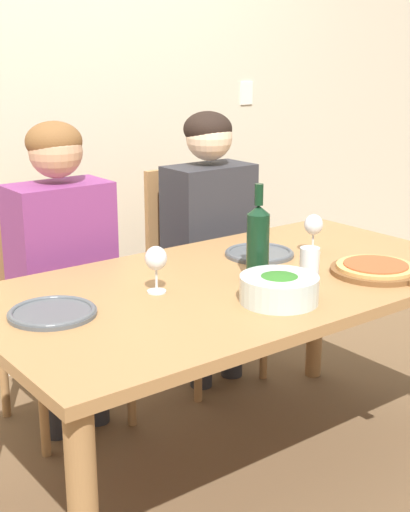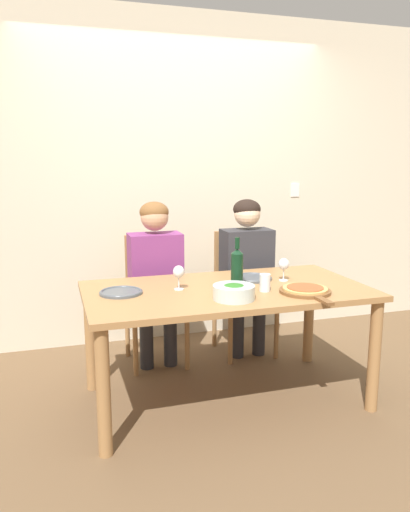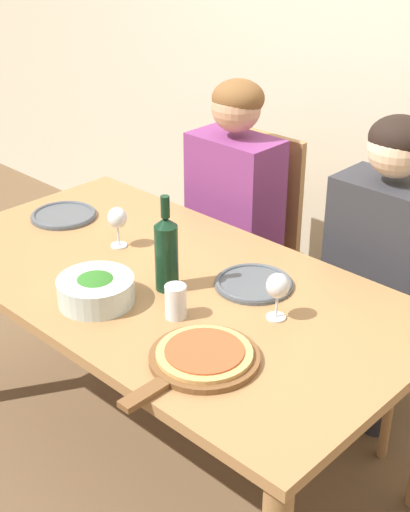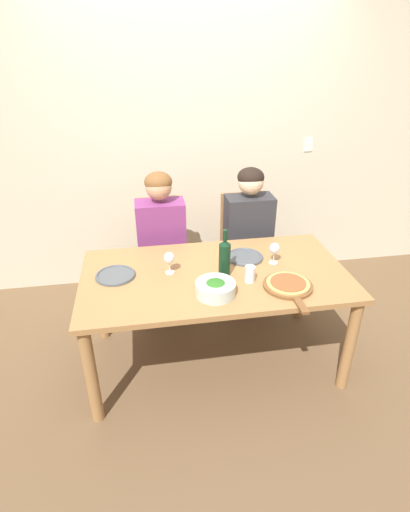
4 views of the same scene
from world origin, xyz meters
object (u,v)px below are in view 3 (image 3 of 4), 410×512
object	(u,v)px
person_woman	(232,197)
water_tumbler	(176,301)
pizza_on_board	(202,357)
wine_glass_left	(117,220)
chair_left	(248,237)
wine_bottle	(166,252)
broccoli_bowl	(96,290)
dinner_plate_right	(254,283)
person_man	(381,251)
dinner_plate_left	(64,215)
wine_glass_right	(278,288)
chair_right	(391,294)

from	to	relation	value
person_woman	water_tumbler	distance (m)	0.96
water_tumbler	pizza_on_board	bearing A→B (deg)	-26.99
person_woman	wine_glass_left	distance (m)	0.63
chair_left	wine_bottle	size ratio (longest dim) A/B	2.98
broccoli_bowl	dinner_plate_right	bearing A→B (deg)	55.14
person_man	pizza_on_board	distance (m)	0.92
wine_bottle	wine_glass_left	size ratio (longest dim) A/B	2.13
person_man	pizza_on_board	xyz separation A→B (m)	(0.00, -0.92, 0.02)
dinner_plate_left	water_tumbler	xyz separation A→B (m)	(0.84, -0.20, 0.04)
pizza_on_board	wine_glass_left	world-z (taller)	wine_glass_left
person_woman	broccoli_bowl	size ratio (longest dim) A/B	5.09
person_man	wine_bottle	size ratio (longest dim) A/B	3.81
person_man	dinner_plate_right	xyz separation A→B (m)	(-0.17, -0.51, 0.01)
broccoli_bowl	wine_glass_right	xyz separation A→B (m)	(0.46, 0.31, 0.06)
person_woman	wine_bottle	bearing A→B (deg)	-63.33
pizza_on_board	dinner_plate_right	bearing A→B (deg)	112.03
chair_left	wine_glass_left	bearing A→B (deg)	-89.02
chair_right	person_man	bearing A→B (deg)	-90.00
chair_right	dinner_plate_left	size ratio (longest dim) A/B	3.74
wine_glass_left	wine_glass_right	world-z (taller)	same
chair_right	broccoli_bowl	distance (m)	1.17
chair_left	dinner_plate_left	distance (m)	0.84
wine_bottle	pizza_on_board	bearing A→B (deg)	-30.33
person_man	water_tumbler	world-z (taller)	person_man
chair_left	person_woman	size ratio (longest dim) A/B	0.78
dinner_plate_right	wine_glass_left	xyz separation A→B (m)	(-0.54, -0.12, 0.10)
chair_left	wine_bottle	bearing A→B (deg)	-66.62
chair_left	wine_glass_right	bearing A→B (deg)	-45.02
dinner_plate_right	chair_right	bearing A→B (deg)	74.95
chair_left	pizza_on_board	distance (m)	1.28
dinner_plate_left	dinner_plate_right	xyz separation A→B (m)	(0.89, 0.10, 0.00)
dinner_plate_left	water_tumbler	world-z (taller)	water_tumbler
person_man	dinner_plate_right	world-z (taller)	person_man
pizza_on_board	water_tumbler	bearing A→B (deg)	153.01
chair_right	water_tumbler	bearing A→B (deg)	-103.11
dinner_plate_left	pizza_on_board	distance (m)	1.10
broccoli_bowl	wine_glass_right	bearing A→B (deg)	33.99
pizza_on_board	water_tumbler	size ratio (longest dim) A/B	4.22
pizza_on_board	wine_glass_right	size ratio (longest dim) A/B	2.96
person_man	wine_glass_right	size ratio (longest dim) A/B	8.12
broccoli_bowl	person_woman	bearing A→B (deg)	105.69
dinner_plate_left	wine_glass_left	bearing A→B (deg)	-2.28
wine_bottle	dinner_plate_right	bearing A→B (deg)	46.99
chair_right	person_woman	xyz separation A→B (m)	(-0.72, -0.11, 0.23)
chair_left	wine_glass_right	xyz separation A→B (m)	(0.72, -0.72, 0.33)
person_man	broccoli_bowl	distance (m)	1.03
dinner_plate_right	pizza_on_board	world-z (taller)	pizza_on_board
broccoli_bowl	dinner_plate_left	xyz separation A→B (m)	(-0.60, 0.31, -0.03)
person_woman	wine_glass_left	size ratio (longest dim) A/B	8.12
dinner_plate_right	water_tumbler	xyz separation A→B (m)	(-0.05, -0.31, 0.04)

